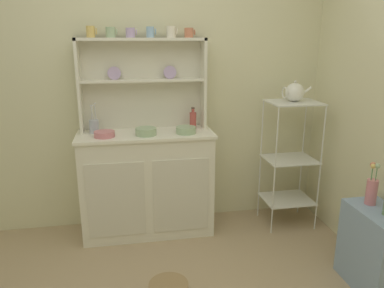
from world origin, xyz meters
TOP-DOWN VIEW (x-y plane):
  - wall_back at (0.00, 1.62)m, footprint 3.84×0.05m
  - hutch_cabinet at (-0.02, 1.37)m, footprint 1.13×0.45m
  - hutch_shelf_unit at (-0.02, 1.53)m, footprint 1.06×0.18m
  - bakers_rack at (1.25, 1.29)m, footprint 0.44×0.36m
  - side_shelf_blue at (1.44, 0.30)m, footprint 0.28×0.48m
  - cup_gold_0 at (-0.42, 1.49)m, footprint 0.08×0.07m
  - cup_sage_1 at (-0.26, 1.49)m, footprint 0.09×0.08m
  - cup_lilac_2 at (-0.11, 1.49)m, footprint 0.09×0.07m
  - cup_sky_3 at (0.05, 1.49)m, footprint 0.08×0.06m
  - cup_cream_4 at (0.22, 1.49)m, footprint 0.09×0.08m
  - cup_terracotta_5 at (0.37, 1.49)m, footprint 0.09×0.07m
  - bowl_mixing_large at (-0.35, 1.29)m, footprint 0.16×0.16m
  - bowl_floral_medium at (-0.02, 1.29)m, footprint 0.17×0.17m
  - bowl_cream_small at (0.31, 1.29)m, footprint 0.17×0.17m
  - jam_bottle at (0.40, 1.45)m, footprint 0.06×0.06m
  - utensil_jar at (-0.44, 1.45)m, footprint 0.08×0.08m
  - porcelain_teapot at (1.25, 1.29)m, footprint 0.25×0.16m
  - flower_vase at (1.44, 0.42)m, footprint 0.07×0.07m

SIDE VIEW (x-z plane):
  - side_shelf_blue at x=1.44m, z-range 0.00..0.57m
  - hutch_cabinet at x=-0.02m, z-range 0.01..0.92m
  - bakers_rack at x=1.25m, z-range 0.11..1.25m
  - flower_vase at x=1.44m, z-range 0.54..0.83m
  - bowl_mixing_large at x=-0.35m, z-range 0.90..0.95m
  - bowl_cream_small at x=0.31m, z-range 0.90..0.96m
  - bowl_floral_medium at x=-0.02m, z-range 0.90..0.96m
  - utensil_jar at x=-0.44m, z-range 0.84..1.09m
  - jam_bottle at x=0.40m, z-range 0.89..1.08m
  - porcelain_teapot at x=1.25m, z-range 1.13..1.31m
  - wall_back at x=0.00m, z-range 0.00..2.50m
  - hutch_shelf_unit at x=-0.02m, z-range 0.96..1.73m
  - cup_lilac_2 at x=-0.11m, z-range 1.67..1.75m
  - cup_terracotta_5 at x=0.37m, z-range 1.67..1.75m
  - cup_sage_1 at x=-0.26m, z-range 1.67..1.75m
  - cup_sky_3 at x=0.05m, z-range 1.67..1.76m
  - cup_gold_0 at x=-0.42m, z-range 1.67..1.76m
  - cup_cream_4 at x=0.22m, z-range 1.67..1.76m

